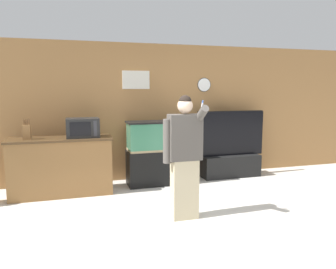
{
  "coord_description": "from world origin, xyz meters",
  "views": [
    {
      "loc": [
        -1.34,
        -3.62,
        1.75
      ],
      "look_at": [
        0.07,
        1.19,
        1.05
      ],
      "focal_mm": 35.0,
      "sensor_mm": 36.0,
      "label": 1
    }
  ],
  "objects": [
    {
      "name": "knife_block",
      "position": [
        -2.05,
        1.93,
        1.08
      ],
      "size": [
        0.12,
        0.1,
        0.33
      ],
      "color": "brown",
      "rests_on": "counter_island"
    },
    {
      "name": "person_standing",
      "position": [
        0.07,
        0.42,
        0.87
      ],
      "size": [
        0.53,
        0.4,
        1.67
      ],
      "color": "#BCAD89",
      "rests_on": "ground_plane"
    },
    {
      "name": "wall_back_paneled",
      "position": [
        0.0,
        2.57,
        1.3
      ],
      "size": [
        10.0,
        0.08,
        2.6
      ],
      "color": "olive",
      "rests_on": "ground_plane"
    },
    {
      "name": "aquarium_on_stand",
      "position": [
        0.15,
        2.11,
        0.59
      ],
      "size": [
        1.15,
        0.48,
        1.17
      ],
      "color": "black",
      "rests_on": "ground_plane"
    },
    {
      "name": "ground_plane",
      "position": [
        0.0,
        0.0,
        0.0
      ],
      "size": [
        18.0,
        18.0,
        0.0
      ],
      "primitive_type": "plane",
      "color": "beige"
    },
    {
      "name": "tv_on_stand",
      "position": [
        1.67,
        2.2,
        0.38
      ],
      "size": [
        1.42,
        0.4,
        1.32
      ],
      "color": "black",
      "rests_on": "ground_plane"
    },
    {
      "name": "microwave",
      "position": [
        -1.19,
        1.93,
        1.11
      ],
      "size": [
        0.53,
        0.37,
        0.32
      ],
      "color": "black",
      "rests_on": "counter_island"
    },
    {
      "name": "counter_island",
      "position": [
        -1.55,
        1.95,
        0.48
      ],
      "size": [
        1.65,
        0.59,
        0.96
      ],
      "color": "brown",
      "rests_on": "ground_plane"
    }
  ]
}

